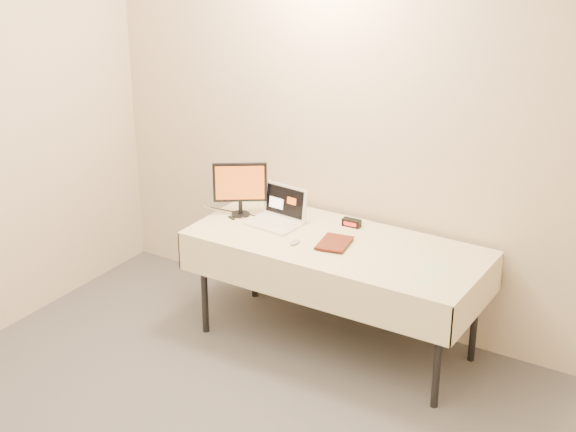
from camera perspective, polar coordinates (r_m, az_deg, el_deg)
The scene contains 9 objects.
back_wall at distance 5.63m, azimuth 5.56°, elevation 5.65°, with size 4.00×0.10×2.70m, color beige.
table at distance 5.49m, azimuth 3.17°, elevation -2.27°, with size 1.86×0.81×0.74m.
laptop at distance 5.71m, azimuth -0.63°, elevation 0.10°, with size 0.35×0.29×0.23m.
monitor at distance 5.78m, azimuth -3.12°, elevation 2.02°, with size 0.31×0.22×0.36m.
book at distance 5.40m, azimuth 2.12°, elevation -0.56°, with size 0.18×0.02×0.24m, color maroon.
alarm_clock at distance 5.68m, azimuth 4.13°, elevation -0.44°, with size 0.12×0.06×0.05m.
clicker at distance 5.43m, azimuth 0.45°, elevation -1.70°, with size 0.04×0.09×0.02m, color #B3B3B5.
paper_form at distance 5.13m, azimuth 9.14°, elevation -3.67°, with size 0.12×0.30×0.00m, color #B8D8AC.
usb_dongle at distance 5.80m, azimuth -3.67°, elevation -0.12°, with size 0.06×0.02×0.01m, color black.
Camera 1 is at (2.35, -2.34, 3.00)m, focal length 55.00 mm.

